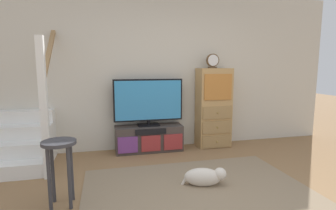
% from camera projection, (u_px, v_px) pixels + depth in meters
% --- Properties ---
extents(back_wall, '(6.40, 0.12, 2.70)m').
position_uv_depth(back_wall, '(163.00, 71.00, 4.65)').
color(back_wall, beige).
rests_on(back_wall, ground_plane).
extents(area_rug, '(2.60, 1.80, 0.01)m').
position_uv_depth(area_rug, '(198.00, 191.00, 3.05)').
color(area_rug, '#847056').
rests_on(area_rug, ground_plane).
extents(media_console, '(1.13, 0.38, 0.44)m').
position_uv_depth(media_console, '(149.00, 138.00, 4.48)').
color(media_console, '#423833').
rests_on(media_console, ground_plane).
extents(television, '(1.16, 0.22, 0.79)m').
position_uv_depth(television, '(148.00, 101.00, 4.42)').
color(television, black).
rests_on(television, media_console).
extents(side_cabinet, '(0.58, 0.38, 1.40)m').
position_uv_depth(side_cabinet, '(214.00, 108.00, 4.70)').
color(side_cabinet, tan).
rests_on(side_cabinet, ground_plane).
extents(desk_clock, '(0.22, 0.08, 0.25)m').
position_uv_depth(desk_clock, '(213.00, 61.00, 4.55)').
color(desk_clock, '#4C3823').
rests_on(desk_clock, side_cabinet).
extents(staircase, '(1.00, 1.36, 2.20)m').
position_uv_depth(staircase, '(23.00, 137.00, 4.02)').
color(staircase, white).
rests_on(staircase, ground_plane).
extents(bar_stool_near, '(0.34, 0.34, 0.69)m').
position_uv_depth(bar_stool_near, '(60.00, 158.00, 2.67)').
color(bar_stool_near, '#333338').
rests_on(bar_stool_near, ground_plane).
extents(dog, '(0.53, 0.32, 0.23)m').
position_uv_depth(dog, '(205.00, 177.00, 3.17)').
color(dog, beige).
rests_on(dog, ground_plane).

